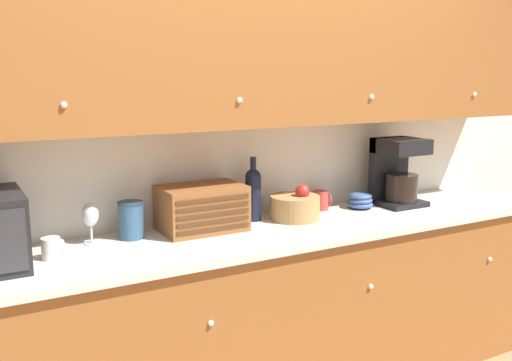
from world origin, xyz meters
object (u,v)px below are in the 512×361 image
fruit_basket (295,207)px  bowl_stack_on_counter (360,201)px  storage_canister (131,220)px  mug (321,200)px  bread_box (202,208)px  mug_blue_second (52,248)px  wine_glass (90,216)px  coffee_maker (397,171)px  wine_bottle (253,192)px

fruit_basket → bowl_stack_on_counter: size_ratio=1.77×
storage_canister → mug: size_ratio=1.64×
bowl_stack_on_counter → bread_box: bearing=179.3°
mug_blue_second → mug: bearing=6.9°
wine_glass → bowl_stack_on_counter: (1.50, -0.04, -0.08)m
bread_box → coffee_maker: size_ratio=1.03×
wine_glass → storage_canister: bearing=-0.6°
bread_box → coffee_maker: 1.22m
bread_box → mug: 0.76m
mug → storage_canister: bearing=-177.7°
wine_glass → mug: 1.29m
storage_canister → coffee_maker: coffee_maker is taller
wine_bottle → coffee_maker: size_ratio=0.86×
bread_box → mug: bearing=5.6°
mug_blue_second → bowl_stack_on_counter: (1.69, 0.09, -0.00)m
wine_glass → bowl_stack_on_counter: bearing=-1.7°
mug → coffee_maker: size_ratio=0.27×
storage_canister → bowl_stack_on_counter: 1.32m
mug → wine_bottle: bearing=-176.9°
storage_canister → bowl_stack_on_counter: storage_canister is taller
storage_canister → wine_bottle: 0.66m
storage_canister → bread_box: bearing=-5.1°
bread_box → mug: size_ratio=3.75×
mug_blue_second → bowl_stack_on_counter: size_ratio=0.62×
wine_bottle → bowl_stack_on_counter: (0.66, -0.06, -0.11)m
mug → coffee_maker: coffee_maker is taller
storage_canister → bread_box: size_ratio=0.44×
bread_box → wine_bottle: size_ratio=1.20×
bread_box → wine_bottle: wine_bottle is taller
wine_glass → coffee_maker: size_ratio=0.49×
wine_glass → bowl_stack_on_counter: wine_glass is taller
bread_box → wine_bottle: (0.31, 0.05, 0.04)m
storage_canister → mug: bearing=2.3°
bread_box → coffee_maker: coffee_maker is taller
wine_bottle → fruit_basket: wine_bottle is taller
mug → coffee_maker: bearing=-13.4°
bowl_stack_on_counter → wine_bottle: bearing=174.6°
wine_bottle → coffee_maker: coffee_maker is taller
wine_bottle → coffee_maker: (0.90, -0.08, 0.04)m
bowl_stack_on_counter → mug_blue_second: bearing=-176.9°
storage_canister → wine_glass: bearing=179.4°
fruit_basket → mug: (0.24, 0.11, -0.01)m
mug → bowl_stack_on_counter: 0.23m
coffee_maker → storage_canister: bearing=177.6°
fruit_basket → coffee_maker: 0.71m
mug_blue_second → mug: 1.49m
wine_bottle → mug: size_ratio=3.13×
wine_bottle → fruit_basket: 0.24m
wine_bottle → fruit_basket: size_ratio=1.29×
mug_blue_second → storage_canister: bearing=19.9°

